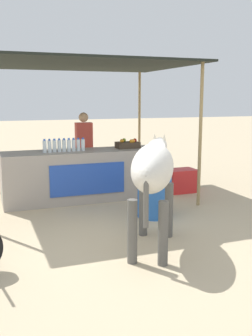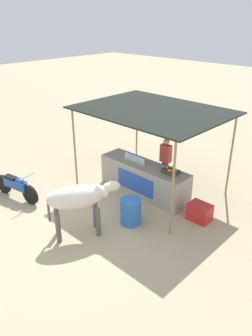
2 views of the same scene
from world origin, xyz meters
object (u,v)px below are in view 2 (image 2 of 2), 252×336
at_px(motorcycle_parked, 16,186).
at_px(cow, 79,198).
at_px(vendor_behind_counter, 165,162).
at_px(stall_counter, 144,178).
at_px(water_barrel, 131,211).
at_px(cooler_box, 200,212).
at_px(fruit_crate, 171,171).

bearing_deg(motorcycle_parked, cow, 4.33).
relative_size(vendor_behind_counter, cow, 0.94).
height_order(stall_counter, water_barrel, stall_counter).
distance_m(cooler_box, water_barrel, 1.88).
bearing_deg(cooler_box, stall_counter, 177.34).
relative_size(stall_counter, vendor_behind_counter, 1.82).
relative_size(water_barrel, cow, 0.40).
bearing_deg(motorcycle_parked, fruit_crate, 40.86).
distance_m(stall_counter, cooler_box, 2.11).
height_order(cooler_box, water_barrel, water_barrel).
bearing_deg(motorcycle_parked, cooler_box, 31.68).
distance_m(vendor_behind_counter, water_barrel, 2.38).
xyz_separation_m(water_barrel, motorcycle_parked, (-3.34, -1.44, 0.07)).
bearing_deg(fruit_crate, motorcycle_parked, -139.14).
bearing_deg(fruit_crate, cooler_box, -7.42).
bearing_deg(vendor_behind_counter, cooler_box, -24.53).
bearing_deg(vendor_behind_counter, water_barrel, -74.71).
xyz_separation_m(fruit_crate, water_barrel, (-0.11, -1.54, -0.68)).
bearing_deg(motorcycle_parked, vendor_behind_counter, 53.48).
bearing_deg(stall_counter, cooler_box, -2.66).
xyz_separation_m(vendor_behind_counter, water_barrel, (0.61, -2.24, -0.50)).
height_order(fruit_crate, water_barrel, fruit_crate).
distance_m(fruit_crate, cow, 2.86).
relative_size(cow, motorcycle_parked, 0.98).
relative_size(stall_counter, fruit_crate, 6.82).
distance_m(fruit_crate, cooler_box, 1.40).
distance_m(vendor_behind_counter, cooler_box, 2.14).
relative_size(cooler_box, motorcycle_parked, 0.34).
bearing_deg(vendor_behind_counter, stall_counter, -107.01).
bearing_deg(cow, motorcycle_parked, -175.67).
height_order(fruit_crate, cooler_box, fruit_crate).
relative_size(cooler_box, cow, 0.34).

